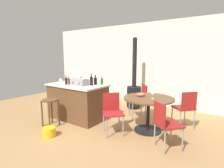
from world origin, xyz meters
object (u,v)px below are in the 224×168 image
object	(u,v)px
folding_chair_right	(165,122)
bottle_0	(95,81)
cup_1	(68,80)
wine_glass	(153,94)
bottle_5	(102,81)
folding_chair_near	(185,107)
plastic_bucket	(49,132)
folding_chair_far	(140,98)
serving_bowl	(141,94)
toolbox	(80,82)
dining_table	(148,105)
wooden_stool	(50,106)
kitchen_island	(78,101)
bottle_1	(91,81)
bottle_2	(66,81)
cup_0	(61,81)
bottle_3	(69,81)
wood_stove	(134,92)
folding_chair_left	(112,110)
bottle_4	(81,81)

from	to	relation	value
folding_chair_right	bottle_0	bearing A→B (deg)	165.67
bottle_0	cup_1	size ratio (longest dim) A/B	2.06
wine_glass	bottle_0	bearing A→B (deg)	-179.98
bottle_0	bottle_5	xyz separation A→B (m)	(0.15, 0.08, -0.01)
folding_chair_near	plastic_bucket	xyz separation A→B (m)	(-2.17, -1.98, -0.42)
folding_chair_near	folding_chair_far	xyz separation A→B (m)	(-1.15, 0.08, 0.01)
wine_glass	serving_bowl	distance (m)	0.35
folding_chair_right	bottle_0	distance (m)	2.12
folding_chair_far	toolbox	size ratio (longest dim) A/B	2.07
dining_table	toolbox	xyz separation A→B (m)	(-1.67, -0.38, 0.41)
wooden_stool	folding_chair_near	distance (m)	3.06
kitchen_island	folding_chair_right	distance (m)	2.42
bottle_0	bottle_1	xyz separation A→B (m)	(0.00, -0.16, 0.02)
wooden_stool	cup_1	bearing A→B (deg)	112.05
toolbox	bottle_2	xyz separation A→B (m)	(-0.37, -0.10, 0.01)
serving_bowl	dining_table	bearing A→B (deg)	-13.35
wooden_stool	wine_glass	world-z (taller)	wine_glass
bottle_5	cup_0	xyz separation A→B (m)	(-1.11, -0.40, -0.03)
cup_0	bottle_3	bearing A→B (deg)	-12.16
bottle_3	wood_stove	bearing A→B (deg)	63.56
kitchen_island	bottle_2	world-z (taller)	bottle_2
folding_chair_left	bottle_4	size ratio (longest dim) A/B	4.64
toolbox	kitchen_island	bearing A→B (deg)	154.87
plastic_bucket	wine_glass	bearing A→B (deg)	39.62
folding_chair_far	bottle_2	world-z (taller)	bottle_2
bottle_4	cup_0	world-z (taller)	bottle_4
folding_chair_near	folding_chair_left	distance (m)	1.63
kitchen_island	folding_chair_right	size ratio (longest dim) A/B	1.78
kitchen_island	toolbox	world-z (taller)	toolbox
kitchen_island	wood_stove	distance (m)	1.83
bottle_4	cup_1	distance (m)	0.46
wood_stove	serving_bowl	xyz separation A→B (m)	(0.85, -1.30, 0.26)
dining_table	bottle_4	distance (m)	1.91
kitchen_island	bottle_3	distance (m)	0.57
dining_table	bottle_3	xyz separation A→B (m)	(-1.97, -0.46, 0.41)
bottle_2	cup_0	world-z (taller)	bottle_2
folding_chair_right	wood_stove	size ratio (longest dim) A/B	0.39
bottle_2	wine_glass	world-z (taller)	bottle_2
bottle_1	cup_0	bearing A→B (deg)	-170.68
folding_chair_left	folding_chair_right	world-z (taller)	folding_chair_right
toolbox	plastic_bucket	distance (m)	1.37
bottle_2	bottle_4	bearing A→B (deg)	63.79
wooden_stool	cup_0	bearing A→B (deg)	122.29
wood_stove	cup_1	world-z (taller)	wood_stove
wooden_stool	serving_bowl	bearing A→B (deg)	31.88
dining_table	wood_stove	world-z (taller)	wood_stove
bottle_2	wine_glass	distance (m)	2.20
folding_chair_near	bottle_1	xyz separation A→B (m)	(-2.06, -0.78, 0.50)
folding_chair_near	wine_glass	xyz separation A→B (m)	(-0.52, -0.62, 0.34)
toolbox	wine_glass	world-z (taller)	toolbox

